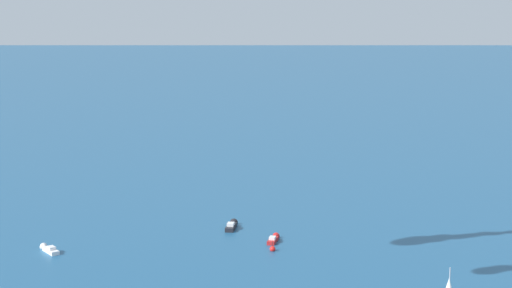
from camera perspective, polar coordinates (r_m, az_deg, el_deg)
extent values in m
cube|color=white|center=(157.87, -14.16, -7.25)|extent=(4.35, 4.35, 0.75)
cone|color=white|center=(160.40, -14.56, -7.00)|extent=(1.90, 1.90, 1.49)
cube|color=silver|center=(157.37, -14.12, -7.06)|extent=(2.00, 2.00, 0.56)
cube|color=#B21E1E|center=(159.72, 1.18, -6.77)|extent=(4.57, 1.80, 0.71)
cone|color=#B21E1E|center=(162.30, 1.38, -6.50)|extent=(1.26, 1.52, 1.43)
cube|color=silver|center=(159.23, 1.16, -6.58)|extent=(1.65, 1.27, 0.54)
cube|color=black|center=(168.93, -1.76, -5.84)|extent=(5.31, 1.75, 0.85)
cone|color=black|center=(172.01, -1.59, -5.56)|extent=(1.37, 1.71, 1.69)
cube|color=silver|center=(168.36, -1.78, -5.63)|extent=(1.87, 1.37, 0.63)
sphere|color=red|center=(154.25, 1.17, -7.35)|extent=(1.10, 1.10, 1.10)
cylinder|color=black|center=(153.95, 1.17, -6.97)|extent=(0.08, 0.08, 1.00)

